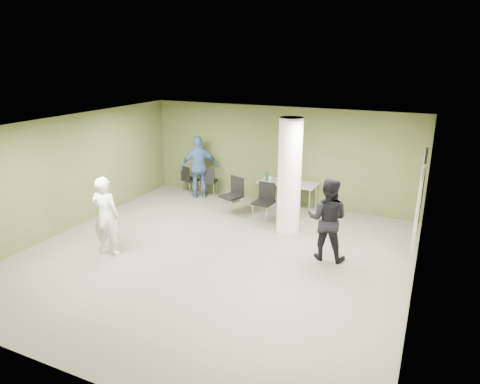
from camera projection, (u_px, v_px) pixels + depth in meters
The scene contains 17 objects.
floor at pixel (214, 256), 9.26m from camera, with size 8.00×8.00×0.00m, color #595846.
ceiling at pixel (211, 127), 8.41m from camera, with size 8.00×8.00×0.00m, color white.
wall_back at pixel (278, 155), 12.29m from camera, with size 8.00×0.02×2.80m, color #485025.
wall_left at pixel (68, 173), 10.43m from camera, with size 0.02×8.00×2.80m, color #485025.
wall_right_cream at pixel (421, 225), 7.24m from camera, with size 0.02×8.00×2.80m, color beige.
column at pixel (289, 176), 10.17m from camera, with size 0.56×0.56×2.80m, color silver.
whiteboard at pixel (420, 199), 8.28m from camera, with size 0.05×2.30×1.30m.
wall_clock at pixel (426, 156), 8.02m from camera, with size 0.06×0.32×0.32m.
folding_table at pixel (287, 184), 11.93m from camera, with size 1.66×0.77×1.03m.
wastebasket at pixel (230, 197), 12.62m from camera, with size 0.27×0.27×0.31m, color #4C4C4C.
chair_back_left at pixel (189, 177), 13.31m from camera, with size 0.59×0.59×0.90m.
chair_back_right at pixel (208, 179), 13.02m from camera, with size 0.57×0.57×0.93m.
chair_table_left at pixel (234, 192), 11.65m from camera, with size 0.64×0.64×1.01m.
chair_table_right at pixel (265, 198), 11.21m from camera, with size 0.53×0.53×0.97m.
woman_white at pixel (106, 216), 9.12m from camera, with size 0.64×0.42×1.75m, color silver.
man_black at pixel (327, 219), 8.91m from camera, with size 0.86×0.67×1.77m, color black.
man_blue at pixel (199, 167), 12.83m from camera, with size 1.11×0.46×1.89m, color #38568B.
Camera 1 is at (4.04, -7.39, 4.15)m, focal length 32.00 mm.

